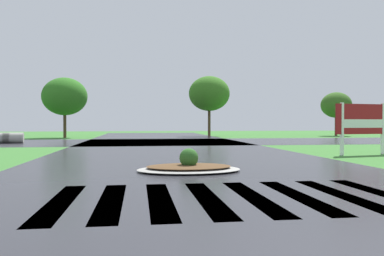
# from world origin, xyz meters

# --- Properties ---
(asphalt_roadway) EXTENTS (11.53, 80.00, 0.01)m
(asphalt_roadway) POSITION_xyz_m (0.00, 10.00, 0.00)
(asphalt_roadway) COLOR #2B2B30
(asphalt_roadway) RESTS_ON ground
(asphalt_cross_road) EXTENTS (90.00, 10.38, 0.01)m
(asphalt_cross_road) POSITION_xyz_m (0.00, 25.38, 0.00)
(asphalt_cross_road) COLOR #2B2B30
(asphalt_cross_road) RESTS_ON ground
(crosswalk_stripes) EXTENTS (6.75, 3.59, 0.01)m
(crosswalk_stripes) POSITION_xyz_m (0.00, 4.01, 0.00)
(crosswalk_stripes) COLOR white
(crosswalk_stripes) RESTS_ON ground
(estate_billboard) EXTENTS (2.84, 0.60, 2.31)m
(estate_billboard) POSITION_xyz_m (8.18, 12.89, 1.49)
(estate_billboard) COLOR white
(estate_billboard) RESTS_ON ground
(median_island) EXTENTS (3.05, 2.04, 0.68)m
(median_island) POSITION_xyz_m (-0.28, 8.05, 0.13)
(median_island) COLOR #9E9B93
(median_island) RESTS_ON ground
(drainage_pipe_stack) EXTENTS (2.24, 1.05, 0.73)m
(drainage_pipe_stack) POSITION_xyz_m (-10.71, 24.82, 0.37)
(drainage_pipe_stack) COLOR #9E9B93
(drainage_pipe_stack) RESTS_ON ground
(background_treeline) EXTENTS (43.69, 6.58, 6.24)m
(background_treeline) POSITION_xyz_m (-1.46, 35.57, 3.97)
(background_treeline) COLOR #4C3823
(background_treeline) RESTS_ON ground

